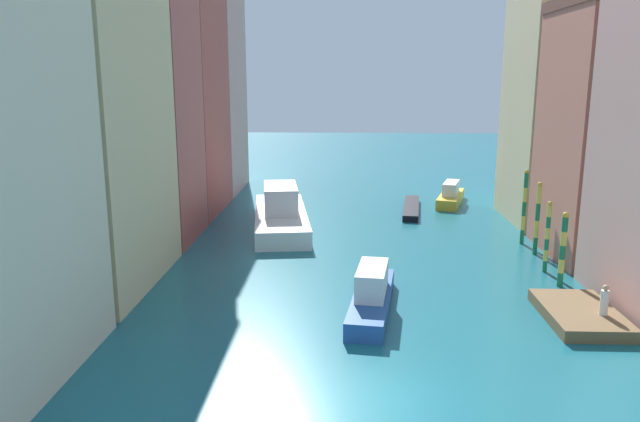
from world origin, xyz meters
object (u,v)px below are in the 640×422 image
at_px(motorboat_0, 372,294).
at_px(motorboat_1, 451,196).
at_px(waterfront_dock, 580,314).
at_px(mooring_pole_1, 547,236).
at_px(mooring_pole_0, 563,249).
at_px(gondola_black, 411,208).
at_px(person_on_dock, 604,301).
at_px(mooring_pole_3, 524,206).
at_px(vaporetto_white, 281,213).
at_px(mooring_pole_2, 537,218).

xyz_separation_m(motorboat_0, motorboat_1, (7.94, 25.03, -0.06)).
distance_m(motorboat_0, motorboat_1, 26.26).
bearing_deg(waterfront_dock, mooring_pole_1, 84.67).
height_order(mooring_pole_0, gondola_black, mooring_pole_0).
bearing_deg(mooring_pole_1, gondola_black, 110.41).
bearing_deg(person_on_dock, mooring_pole_3, 88.67).
relative_size(mooring_pole_0, vaporetto_white, 0.31).
xyz_separation_m(waterfront_dock, gondola_black, (-5.21, 22.80, -0.03)).
bearing_deg(mooring_pole_0, person_on_dock, -89.44).
height_order(person_on_dock, motorboat_1, person_on_dock).
distance_m(mooring_pole_2, gondola_black, 13.95).
height_order(person_on_dock, gondola_black, person_on_dock).
bearing_deg(mooring_pole_2, mooring_pole_0, -94.71).
relative_size(motorboat_0, motorboat_1, 1.18).
xyz_separation_m(gondola_black, motorboat_0, (-4.21, -21.95, 0.53)).
distance_m(waterfront_dock, mooring_pole_2, 10.82).
bearing_deg(motorboat_0, mooring_pole_1, 31.53).
distance_m(waterfront_dock, person_on_dock, 1.36).
xyz_separation_m(person_on_dock, mooring_pole_2, (0.44, 11.26, 1.14)).
height_order(waterfront_dock, person_on_dock, person_on_dock).
bearing_deg(mooring_pole_3, mooring_pole_0, -92.52).
height_order(person_on_dock, mooring_pole_3, mooring_pole_3).
relative_size(person_on_dock, mooring_pole_1, 0.34).
xyz_separation_m(mooring_pole_2, mooring_pole_3, (-0.12, 2.44, 0.20)).
bearing_deg(motorboat_0, mooring_pole_0, 20.31).
relative_size(mooring_pole_0, motorboat_0, 0.51).
distance_m(waterfront_dock, gondola_black, 23.39).
height_order(mooring_pole_2, motorboat_1, mooring_pole_2).
distance_m(mooring_pole_2, motorboat_1, 15.63).
relative_size(mooring_pole_2, vaporetto_white, 0.35).
xyz_separation_m(waterfront_dock, motorboat_0, (-9.42, 0.85, 0.50)).
height_order(mooring_pole_2, motorboat_0, mooring_pole_2).
relative_size(mooring_pole_0, motorboat_1, 0.60).
bearing_deg(motorboat_0, mooring_pole_2, 42.52).
xyz_separation_m(waterfront_dock, motorboat_1, (-1.49, 25.89, 0.44)).
xyz_separation_m(mooring_pole_1, mooring_pole_3, (0.39, 5.96, 0.44)).
height_order(mooring_pole_0, mooring_pole_2, mooring_pole_2).
height_order(waterfront_dock, motorboat_1, motorboat_1).
height_order(mooring_pole_1, mooring_pole_2, mooring_pole_2).
bearing_deg(vaporetto_white, gondola_black, 30.65).
xyz_separation_m(person_on_dock, vaporetto_white, (-16.12, 17.46, -0.14)).
bearing_deg(mooring_pole_0, mooring_pole_2, 85.29).
height_order(person_on_dock, motorboat_0, motorboat_0).
height_order(mooring_pole_1, motorboat_0, mooring_pole_1).
bearing_deg(mooring_pole_2, person_on_dock, -92.24).
height_order(mooring_pole_3, gondola_black, mooring_pole_3).
height_order(vaporetto_white, motorboat_0, vaporetto_white).
bearing_deg(waterfront_dock, vaporetto_white, 132.55).
height_order(mooring_pole_1, gondola_black, mooring_pole_1).
xyz_separation_m(mooring_pole_1, gondola_black, (-5.87, 15.76, -1.83)).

